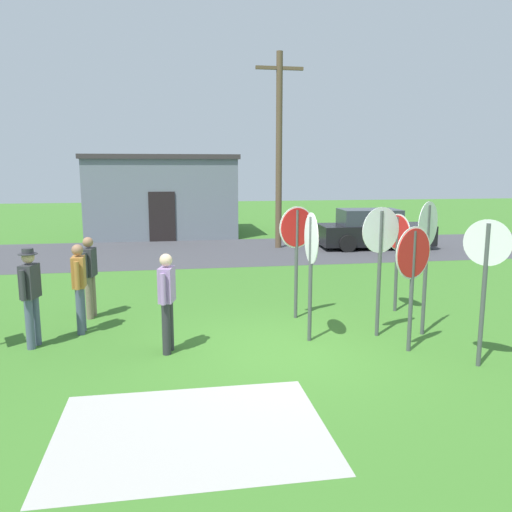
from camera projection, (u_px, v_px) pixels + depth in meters
The scene contains 17 objects.
ground_plane at pixel (285, 350), 8.82m from camera, with size 80.00×80.00×0.00m, color #3D7528.
street_asphalt at pixel (221, 251), 19.25m from camera, with size 60.00×6.40×0.01m, color #424247.
concrete_path at pixel (191, 431), 6.11m from camera, with size 3.20×2.40×0.01m, color #ADAAA3.
building_background at pixel (162, 195), 23.95m from camera, with size 6.69×4.96×3.65m.
utility_pole at pixel (279, 148), 19.58m from camera, with size 1.80×0.24×7.33m.
parked_car_on_street at pixel (373, 230), 20.04m from camera, with size 4.40×2.22×1.51m.
stop_sign_far_back at pixel (297, 242), 10.48m from camera, with size 0.79×0.33×2.32m.
stop_sign_nearest at pixel (427, 243), 9.40m from camera, with size 0.65×0.54×2.49m.
stop_sign_rear_right at pixel (413, 266), 8.55m from camera, with size 0.80×0.40×2.13m.
stop_sign_rear_left at pixel (380, 248), 9.33m from camera, with size 0.80×0.26×2.39m.
stop_sign_center_cluster at pixel (397, 245), 11.02m from camera, with size 0.23×0.76×2.12m.
stop_sign_leaning_right at pixel (311, 253), 9.06m from camera, with size 0.07×0.90×2.31m.
stop_sign_low_front at pixel (486, 268), 7.88m from camera, with size 0.50×0.53×2.32m.
person_on_left at pixel (90, 273), 10.62m from camera, with size 0.28×0.56×1.69m.
person_in_blue at pixel (31, 292), 8.84m from camera, with size 0.31×0.56×1.74m.
person_holding_notes at pixel (79, 284), 9.62m from camera, with size 0.23×0.57×1.69m.
person_in_dark_shirt at pixel (167, 297), 8.58m from camera, with size 0.30×0.56×1.69m.
Camera 1 is at (-1.88, -8.23, 3.08)m, focal length 36.23 mm.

